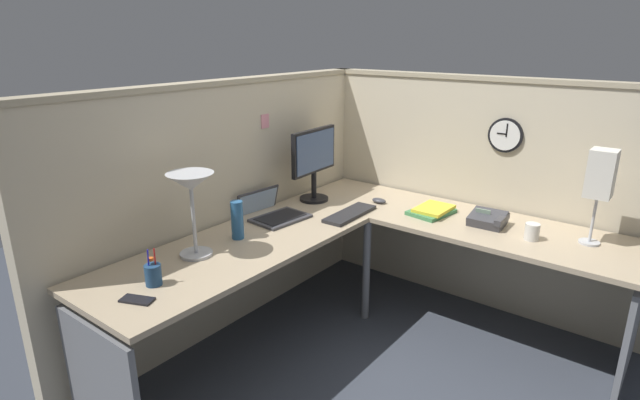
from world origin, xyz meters
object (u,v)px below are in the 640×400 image
Objects in this scene: desk_lamp_paper at (601,177)px; wall_clock at (506,135)px; computer_mouse at (379,201)px; pen_cup at (153,274)px; thermos_flask at (237,220)px; desk_lamp_dome at (191,189)px; book_stack at (432,211)px; office_phone at (489,220)px; monitor at (314,159)px; laptop at (270,212)px; coffee_mug at (532,232)px; keyboard at (350,214)px; cell_phone at (137,300)px.

desk_lamp_paper is 0.68m from wall_clock.
computer_mouse is 0.58× the size of pen_cup.
computer_mouse is 0.47× the size of thermos_flask.
desk_lamp_dome is 1.44× the size of book_stack.
wall_clock reaches higher than office_phone.
book_stack is (1.06, -0.69, -0.09)m from thermos_flask.
laptop is (-0.43, 0.02, -0.27)m from monitor.
wall_clock is at bearing 65.57° from desk_lamp_paper.
coffee_mug is (-0.07, -0.27, 0.01)m from office_phone.
book_stack is 3.23× the size of coffee_mug.
wall_clock is at bearing -34.80° from thermos_flask.
keyboard is 0.97× the size of desk_lamp_dome.
office_phone is at bearing -29.08° from pen_cup.
office_phone is 0.40× the size of desk_lamp_paper.
desk_lamp_dome is (-0.68, -0.11, 0.34)m from laptop.
book_stack is at bearing -86.54° from computer_mouse.
coffee_mug is (1.76, -1.15, 0.04)m from cell_phone.
monitor is 2.78× the size of pen_cup.
book_stack is (-0.01, 0.36, -0.02)m from office_phone.
desk_lamp_dome is at bearing 162.05° from keyboard.
desk_lamp_dome is 2.15m from desk_lamp_paper.
cell_phone is 0.79m from thermos_flask.
desk_lamp_paper is (0.07, -0.54, 0.35)m from office_phone.
wall_clock is (0.36, -0.30, 0.47)m from book_stack.
pen_cup reaches higher than book_stack.
desk_lamp_dome is at bearing 150.01° from wall_clock.
desk_lamp_paper is (0.76, -1.70, 0.36)m from laptop.
pen_cup is at bearing 150.92° from office_phone.
desk_lamp_paper reaches higher than office_phone.
cell_phone is at bearing -152.82° from pen_cup.
thermos_flask is at bearing 135.51° from office_phone.
keyboard is (0.32, -0.40, -0.01)m from laptop.
keyboard is 0.76m from thermos_flask.
monitor reaches higher than office_phone.
monitor is 1.20m from office_phone.
pen_cup is (-1.66, 0.20, 0.04)m from computer_mouse.
laptop is 1.18m from cell_phone.
computer_mouse is 0.20× the size of desk_lamp_paper.
computer_mouse is 0.49× the size of office_phone.
laptop is 1.35m from office_phone.
desk_lamp_paper is at bearing -66.08° from laptop.
desk_lamp_dome reaches higher than thermos_flask.
laptop is at bearing 16.21° from thermos_flask.
desk_lamp_dome is (-1.33, 0.31, 0.35)m from computer_mouse.
pen_cup is at bearing 170.53° from keyboard.
wall_clock is at bearing 38.90° from coffee_mug.
cell_phone is 0.65× the size of thermos_flask.
cell_phone is (-1.58, -0.27, -0.29)m from monitor.
desk_lamp_dome is 1.98m from wall_clock.
monitor reaches higher than computer_mouse.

